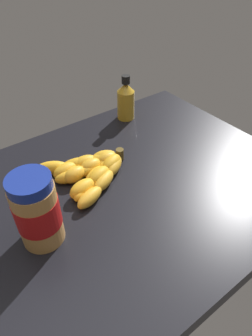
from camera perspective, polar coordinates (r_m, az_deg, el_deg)
name	(u,v)px	position (r cm, az deg, el deg)	size (l,w,h in cm)	color
ground_plane	(135,186)	(71.83, 1.81, -3.56)	(76.22, 62.39, 4.69)	black
banana_bunch	(91,170)	(70.60, -6.81, -0.39)	(21.46, 19.34, 3.68)	gold
peanut_butter_jar	(37,211)	(55.44, -16.88, -8.01)	(8.19, 8.19, 15.42)	#BF8442
honey_bottle	(126,100)	(90.41, -0.04, 13.02)	(5.20, 5.20, 13.63)	gold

